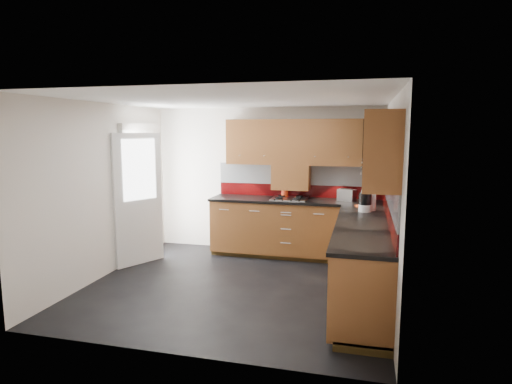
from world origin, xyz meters
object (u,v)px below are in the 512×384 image
(utensil_pot, at_px, (285,192))
(gas_hob, at_px, (289,198))
(food_processor, at_px, (365,202))
(toaster, at_px, (347,195))

(utensil_pot, bearing_deg, gas_hob, -58.32)
(gas_hob, bearing_deg, utensil_pot, 121.68)
(food_processor, bearing_deg, toaster, 107.82)
(gas_hob, distance_m, toaster, 0.90)
(utensil_pot, xyz_separation_m, toaster, (0.99, -0.06, 0.00))
(gas_hob, height_order, toaster, toaster)
(utensil_pot, xyz_separation_m, food_processor, (1.27, -0.94, 0.04))
(gas_hob, bearing_deg, toaster, 6.57)
(toaster, height_order, food_processor, food_processor)
(gas_hob, bearing_deg, food_processor, -33.42)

